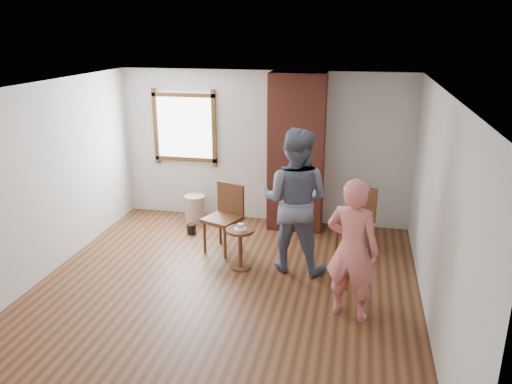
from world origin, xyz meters
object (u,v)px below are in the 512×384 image
dining_chair_right (357,217)px  man (295,201)px  stoneware_crock (195,208)px  dining_chair_left (226,214)px  side_table (240,242)px  person_pink (352,250)px

dining_chair_right → man: bearing=-115.3°
stoneware_crock → dining_chair_right: dining_chair_right is taller
dining_chair_left → side_table: size_ratio=1.72×
stoneware_crock → dining_chair_left: dining_chair_left is taller
dining_chair_left → man: size_ratio=0.51×
side_table → man: 0.96m
stoneware_crock → side_table: bearing=-53.0°
side_table → dining_chair_right: bearing=30.1°
man → dining_chair_left: bearing=-12.1°
dining_chair_left → person_pink: (1.91, -1.51, 0.27)m
man → person_pink: man is taller
dining_chair_left → man: (1.10, -0.41, 0.43)m
dining_chair_left → man: 1.25m
dining_chair_right → side_table: size_ratio=1.67×
side_table → person_pink: bearing=-30.9°
dining_chair_right → stoneware_crock: bearing=-170.2°
side_table → person_pink: size_ratio=0.35×
man → person_pink: bearing=134.8°
stoneware_crock → person_pink: bearing=-42.6°
dining_chair_left → person_pink: person_pink is taller
stoneware_crock → man: (1.94, -1.44, 0.78)m
side_table → dining_chair_left: bearing=122.3°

